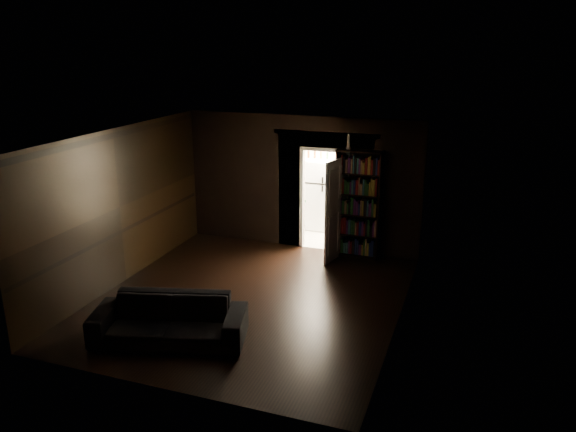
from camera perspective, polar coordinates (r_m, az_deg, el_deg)
name	(u,v)px	position (r m, az deg, el deg)	size (l,w,h in m)	color
ground	(251,299)	(9.73, -3.82, -8.44)	(5.50, 5.50, 0.00)	black
room_walls	(272,189)	(10.08, -1.67, 2.73)	(5.02, 5.61, 2.84)	black
kitchen_alcove	(338,182)	(12.64, 5.09, 3.50)	(2.20, 1.80, 2.60)	beige
sofa	(169,313)	(8.50, -12.02, -9.64)	(2.22, 0.96, 0.86)	black
bookshelf	(358,205)	(11.30, 7.12, 1.16)	(0.90, 0.32, 2.20)	black
refrigerator	(315,193)	(13.11, 2.77, 2.32)	(0.74, 0.68, 1.65)	white
door	(336,210)	(11.15, 4.90, 0.61)	(0.85, 0.05, 2.05)	white
figurine	(348,141)	(11.13, 6.17, 7.55)	(0.10, 0.10, 0.29)	silver
bottles	(318,153)	(12.91, 3.06, 6.36)	(0.57, 0.07, 0.23)	black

